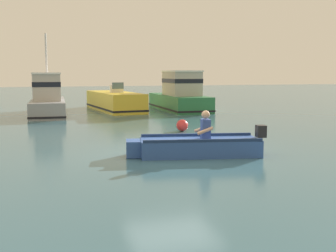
% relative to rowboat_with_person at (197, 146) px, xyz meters
% --- Properties ---
extents(ground_plane, '(120.00, 120.00, 0.00)m').
position_rel_rowboat_with_person_xyz_m(ground_plane, '(-0.43, 0.79, -0.25)').
color(ground_plane, '#386070').
extents(rowboat_with_person, '(3.71, 1.70, 1.19)m').
position_rel_rowboat_with_person_xyz_m(rowboat_with_person, '(0.00, 0.00, 0.00)').
color(rowboat_with_person, '#2D519E').
rests_on(rowboat_with_person, ground).
extents(moored_boat_grey, '(1.99, 6.11, 4.19)m').
position_rel_rowboat_with_person_xyz_m(moored_boat_grey, '(-3.46, 12.43, 0.55)').
color(moored_boat_grey, gray).
rests_on(moored_boat_grey, ground).
extents(moored_boat_yellow, '(2.60, 6.43, 1.64)m').
position_rel_rowboat_with_person_xyz_m(moored_boat_yellow, '(0.36, 14.18, 0.26)').
color(moored_boat_yellow, gold).
rests_on(moored_boat_yellow, ground).
extents(moored_boat_green, '(2.23, 6.32, 2.32)m').
position_rel_rowboat_with_person_xyz_m(moored_boat_green, '(4.05, 13.19, 0.60)').
color(moored_boat_green, '#287042').
rests_on(moored_boat_green, ground).
extents(mooring_buoy, '(0.44, 0.44, 0.44)m').
position_rel_rowboat_with_person_xyz_m(mooring_buoy, '(1.17, 4.52, -0.03)').
color(mooring_buoy, red).
rests_on(mooring_buoy, ground).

